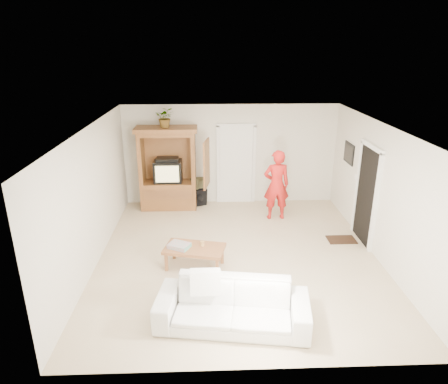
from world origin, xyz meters
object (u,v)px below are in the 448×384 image
object	(u,v)px
armoire	(169,174)
man	(276,185)
sofa	(232,305)
coffee_table	(194,250)

from	to	relation	value
armoire	man	distance (m)	2.74
man	sofa	size ratio (longest dim) A/B	0.75
armoire	man	bearing A→B (deg)	-17.23
armoire	coffee_table	bearing A→B (deg)	-76.62
armoire	sofa	bearing A→B (deg)	-74.17
man	sofa	distance (m)	4.16
man	coffee_table	bearing A→B (deg)	47.00
armoire	sofa	distance (m)	4.96
armoire	sofa	xyz separation A→B (m)	(1.34, -4.74, -0.58)
armoire	man	world-z (taller)	armoire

